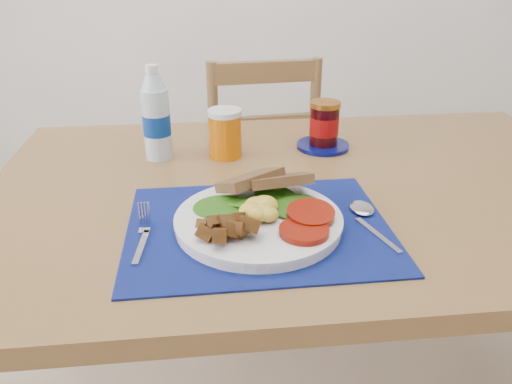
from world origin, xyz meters
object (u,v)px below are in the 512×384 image
Objects in this scene: water_bottle at (156,118)px; chair_far at (258,149)px; breakfast_plate at (255,218)px; jam_on_saucer at (324,128)px; juice_glass at (225,135)px.

chair_far is at bearing 60.43° from water_bottle.
jam_on_saucer is at bearing 37.14° from breakfast_plate.
water_bottle is 0.41m from jam_on_saucer.
juice_glass is at bearing -173.26° from jam_on_saucer.
breakfast_plate is 2.24× the size of jam_on_saucer.
breakfast_plate is 0.45m from jam_on_saucer.
chair_far reaches higher than jam_on_saucer.
water_bottle is at bearing -177.04° from jam_on_saucer.
jam_on_saucer is (0.41, 0.02, -0.05)m from water_bottle.
chair_far reaches higher than water_bottle.
chair_far is at bearing 75.22° from juice_glass.
jam_on_saucer is at bearing 96.72° from chair_far.
chair_far is 0.94m from breakfast_plate.
jam_on_saucer is (0.22, 0.39, 0.03)m from breakfast_plate.
juice_glass is (0.16, -0.01, -0.04)m from water_bottle.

